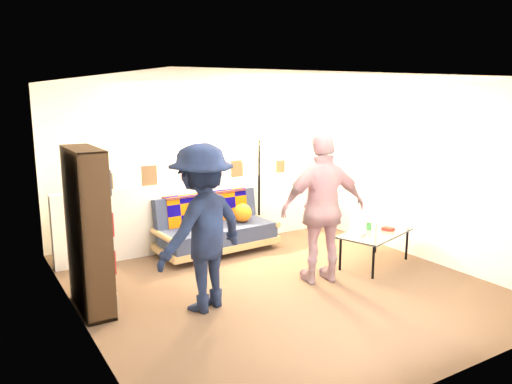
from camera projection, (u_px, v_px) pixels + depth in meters
ground at (273, 281)px, 6.12m from camera, size 5.00×5.00×0.00m
room_shell at (253, 142)px, 6.19m from camera, size 4.60×5.05×2.45m
half_wall_ledge at (208, 212)px, 7.53m from camera, size 4.45×0.15×1.00m
ledge_decor at (194, 169)px, 7.27m from camera, size 2.97×0.02×0.45m
futon_sofa at (216, 228)px, 7.23m from camera, size 1.78×0.94×0.74m
bookshelf at (88, 236)px, 5.20m from camera, size 0.29×0.86×1.73m
coffee_table at (375, 234)px, 6.64m from camera, size 1.20×0.89×0.56m
floor_lamp at (258, 165)px, 7.69m from camera, size 0.38×0.32×1.65m
person_left at (202, 228)px, 5.21m from camera, size 1.30×1.01×1.77m
person_right at (323, 209)px, 5.96m from camera, size 1.14×0.68×1.82m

